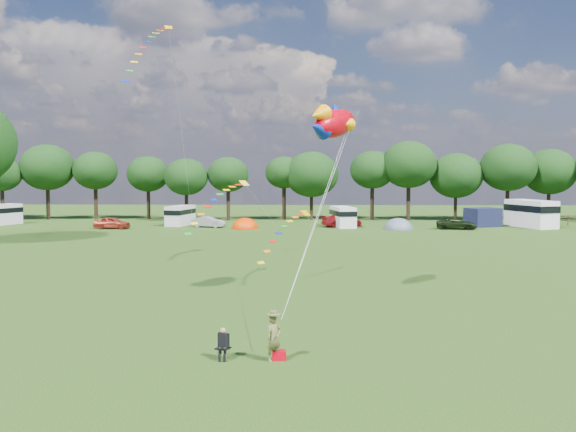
{
  "coord_description": "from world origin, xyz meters",
  "views": [
    {
      "loc": [
        1.06,
        -28.42,
        6.7
      ],
      "look_at": [
        0.0,
        8.0,
        4.0
      ],
      "focal_mm": 40.0,
      "sensor_mm": 36.0,
      "label": 1
    }
  ],
  "objects_px": {
    "car_a": "(112,223)",
    "campervan_c": "(343,216)",
    "tent_orange": "(245,228)",
    "car_d": "(456,224)",
    "campervan_d": "(531,213)",
    "camp_chair": "(223,340)",
    "car_b": "(209,222)",
    "car_c": "(342,221)",
    "tent_greyblue": "(398,229)",
    "kite_flyer": "(274,338)",
    "fish_kite": "(332,123)",
    "campervan_a": "(0,214)",
    "campervan_b": "(180,215)"
  },
  "relations": [
    {
      "from": "fish_kite",
      "to": "kite_flyer",
      "type": "bearing_deg",
      "value": -159.31
    },
    {
      "from": "campervan_c",
      "to": "fish_kite",
      "type": "xyz_separation_m",
      "value": [
        -2.92,
        -40.86,
        7.76
      ]
    },
    {
      "from": "camp_chair",
      "to": "campervan_d",
      "type": "bearing_deg",
      "value": 84.24
    },
    {
      "from": "car_c",
      "to": "tent_orange",
      "type": "relative_size",
      "value": 1.38
    },
    {
      "from": "car_b",
      "to": "kite_flyer",
      "type": "distance_m",
      "value": 51.74
    },
    {
      "from": "car_a",
      "to": "camp_chair",
      "type": "relative_size",
      "value": 3.63
    },
    {
      "from": "car_a",
      "to": "camp_chair",
      "type": "bearing_deg",
      "value": -155.84
    },
    {
      "from": "camp_chair",
      "to": "car_c",
      "type": "bearing_deg",
      "value": 105.44
    },
    {
      "from": "campervan_d",
      "to": "tent_orange",
      "type": "height_order",
      "value": "campervan_d"
    },
    {
      "from": "car_c",
      "to": "car_a",
      "type": "bearing_deg",
      "value": 76.49
    },
    {
      "from": "car_c",
      "to": "kite_flyer",
      "type": "distance_m",
      "value": 52.33
    },
    {
      "from": "kite_flyer",
      "to": "fish_kite",
      "type": "bearing_deg",
      "value": 36.77
    },
    {
      "from": "campervan_d",
      "to": "car_d",
      "type": "bearing_deg",
      "value": 86.32
    },
    {
      "from": "car_d",
      "to": "campervan_b",
      "type": "bearing_deg",
      "value": 94.83
    },
    {
      "from": "car_c",
      "to": "camp_chair",
      "type": "xyz_separation_m",
      "value": [
        -7.02,
        -51.88,
        -0.02
      ]
    },
    {
      "from": "car_b",
      "to": "campervan_d",
      "type": "bearing_deg",
      "value": -74.8
    },
    {
      "from": "campervan_d",
      "to": "camp_chair",
      "type": "bearing_deg",
      "value": 130.39
    },
    {
      "from": "tent_orange",
      "to": "kite_flyer",
      "type": "relative_size",
      "value": 2.05
    },
    {
      "from": "tent_greyblue",
      "to": "campervan_b",
      "type": "bearing_deg",
      "value": 170.03
    },
    {
      "from": "tent_orange",
      "to": "car_b",
      "type": "bearing_deg",
      "value": 162.99
    },
    {
      "from": "car_d",
      "to": "campervan_c",
      "type": "xyz_separation_m",
      "value": [
        -12.43,
        2.47,
        0.64
      ]
    },
    {
      "from": "car_d",
      "to": "campervan_c",
      "type": "height_order",
      "value": "campervan_c"
    },
    {
      "from": "tent_greyblue",
      "to": "car_c",
      "type": "bearing_deg",
      "value": 152.87
    },
    {
      "from": "tent_orange",
      "to": "fish_kite",
      "type": "bearing_deg",
      "value": -78.08
    },
    {
      "from": "fish_kite",
      "to": "campervan_a",
      "type": "bearing_deg",
      "value": 74.83
    },
    {
      "from": "car_c",
      "to": "campervan_b",
      "type": "distance_m",
      "value": 19.1
    },
    {
      "from": "tent_orange",
      "to": "kite_flyer",
      "type": "height_order",
      "value": "kite_flyer"
    },
    {
      "from": "tent_orange",
      "to": "car_c",
      "type": "bearing_deg",
      "value": 13.52
    },
    {
      "from": "tent_orange",
      "to": "camp_chair",
      "type": "height_order",
      "value": "tent_orange"
    },
    {
      "from": "tent_orange",
      "to": "car_d",
      "type": "bearing_deg",
      "value": -0.45
    },
    {
      "from": "campervan_a",
      "to": "campervan_c",
      "type": "bearing_deg",
      "value": -68.6
    },
    {
      "from": "campervan_d",
      "to": "tent_greyblue",
      "type": "distance_m",
      "value": 15.92
    },
    {
      "from": "tent_greyblue",
      "to": "kite_flyer",
      "type": "height_order",
      "value": "kite_flyer"
    },
    {
      "from": "car_a",
      "to": "campervan_c",
      "type": "height_order",
      "value": "campervan_c"
    },
    {
      "from": "campervan_d",
      "to": "campervan_b",
      "type": "bearing_deg",
      "value": 67.4
    },
    {
      "from": "campervan_c",
      "to": "kite_flyer",
      "type": "relative_size",
      "value": 3.11
    },
    {
      "from": "car_d",
      "to": "campervan_d",
      "type": "distance_m",
      "value": 9.57
    },
    {
      "from": "car_a",
      "to": "campervan_c",
      "type": "bearing_deg",
      "value": -80.18
    },
    {
      "from": "car_a",
      "to": "car_c",
      "type": "height_order",
      "value": "car_c"
    },
    {
      "from": "car_a",
      "to": "car_d",
      "type": "xyz_separation_m",
      "value": [
        38.27,
        0.62,
        -0.07
      ]
    },
    {
      "from": "car_b",
      "to": "car_d",
      "type": "distance_m",
      "value": 27.84
    },
    {
      "from": "campervan_a",
      "to": "fish_kite",
      "type": "xyz_separation_m",
      "value": [
        37.78,
        -42.34,
        7.69
      ]
    },
    {
      "from": "car_d",
      "to": "campervan_c",
      "type": "bearing_deg",
      "value": 91.03
    },
    {
      "from": "campervan_a",
      "to": "car_d",
      "type": "bearing_deg",
      "value": -70.77
    },
    {
      "from": "car_b",
      "to": "car_d",
      "type": "xyz_separation_m",
      "value": [
        27.8,
        -1.5,
        -0.01
      ]
    },
    {
      "from": "car_d",
      "to": "campervan_a",
      "type": "distance_m",
      "value": 53.27
    },
    {
      "from": "car_c",
      "to": "car_d",
      "type": "relative_size",
      "value": 1.03
    },
    {
      "from": "car_a",
      "to": "car_d",
      "type": "distance_m",
      "value": 38.28
    },
    {
      "from": "car_a",
      "to": "car_b",
      "type": "distance_m",
      "value": 10.69
    },
    {
      "from": "kite_flyer",
      "to": "fish_kite",
      "type": "xyz_separation_m",
      "value": [
        2.39,
        10.85,
        8.19
      ]
    }
  ]
}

